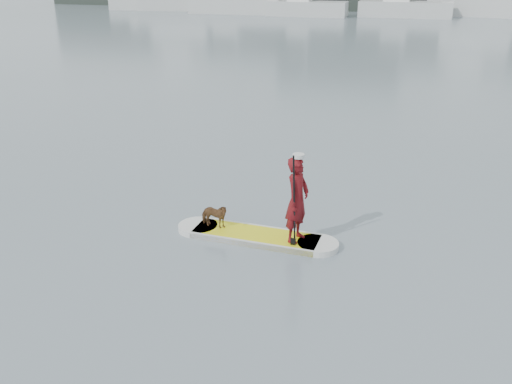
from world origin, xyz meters
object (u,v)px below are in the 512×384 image
(sailboat_b, at_px, (235,4))
(sailboat_c, at_px, (306,7))
(sailboat_d, at_px, (405,7))
(dog, at_px, (214,216))
(sailboat_a, at_px, (148,2))
(paddleboard, at_px, (256,236))
(paddler, at_px, (297,200))

(sailboat_b, xyz_separation_m, sailboat_c, (7.50, -0.67, -0.15))
(sailboat_c, height_order, sailboat_d, sailboat_d)
(dog, bearing_deg, sailboat_a, 32.94)
(paddleboard, height_order, sailboat_d, sailboat_d)
(paddler, height_order, sailboat_a, sailboat_a)
(sailboat_a, relative_size, sailboat_d, 0.94)
(paddleboard, xyz_separation_m, sailboat_d, (-0.45, 48.54, 0.85))
(paddler, bearing_deg, sailboat_c, 25.35)
(paddleboard, bearing_deg, sailboat_d, 91.71)
(dog, bearing_deg, sailboat_c, 14.78)
(paddleboard, xyz_separation_m, sailboat_b, (-17.06, 47.48, 0.90))
(sailboat_b, height_order, sailboat_d, sailboat_b)
(sailboat_a, relative_size, sailboat_b, 0.86)
(sailboat_a, bearing_deg, dog, -69.15)
(sailboat_c, bearing_deg, paddleboard, -79.91)
(paddleboard, distance_m, dog, 0.94)
(paddler, height_order, sailboat_c, sailboat_c)
(sailboat_b, bearing_deg, sailboat_a, 168.17)
(sailboat_b, distance_m, sailboat_c, 7.54)
(sailboat_a, height_order, sailboat_b, sailboat_b)
(paddler, xyz_separation_m, dog, (-1.70, 0.04, -0.58))
(paddleboard, bearing_deg, sailboat_c, 102.73)
(paddler, height_order, sailboat_b, sailboat_b)
(dog, bearing_deg, sailboat_d, 3.76)
(paddler, distance_m, dog, 1.79)
(paddleboard, relative_size, sailboat_d, 0.26)
(sailboat_a, bearing_deg, sailboat_c, -15.17)
(sailboat_a, distance_m, sailboat_b, 10.82)
(sailboat_b, relative_size, sailboat_c, 1.26)
(paddleboard, bearing_deg, sailboat_b, 110.95)
(paddler, relative_size, sailboat_b, 0.12)
(paddleboard, relative_size, dog, 5.46)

